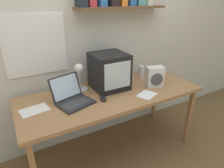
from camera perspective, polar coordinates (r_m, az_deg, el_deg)
ground_plane at (r=2.47m, az=-0.00°, el=-18.34°), size 12.00×12.00×0.00m
back_wall at (r=2.26m, az=-5.57°, el=14.81°), size 5.60×0.24×2.60m
corner_desk at (r=2.07m, az=-0.00°, el=-4.01°), size 1.85×0.73×0.75m
crt_monitor at (r=2.09m, az=-0.79°, el=3.70°), size 0.36×0.36×0.37m
laptop at (r=1.89m, az=-11.53°, el=-3.40°), size 0.38×0.38×0.23m
desk_lamp at (r=2.03m, az=-9.23°, el=2.52°), size 0.15×0.17×0.31m
juice_glass at (r=2.44m, az=8.40°, el=3.34°), size 0.06×0.06×0.14m
space_heater at (r=2.21m, az=12.15°, el=2.05°), size 0.21×0.16×0.22m
computer_mouse at (r=1.91m, az=-2.57°, el=-4.13°), size 0.08×0.12×0.03m
printed_handout at (r=1.87m, az=-21.27°, el=-6.97°), size 0.26×0.19×0.00m
loose_paper_near_monitor at (r=2.03m, az=9.96°, el=-3.04°), size 0.23×0.21×0.00m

